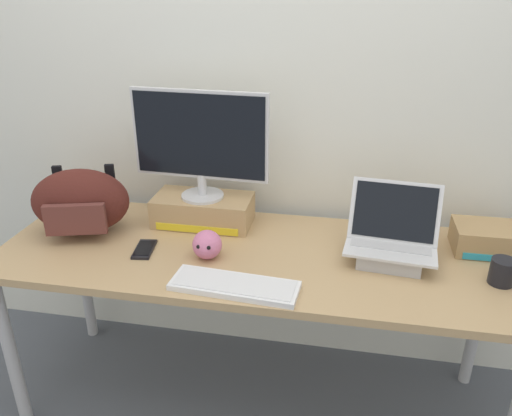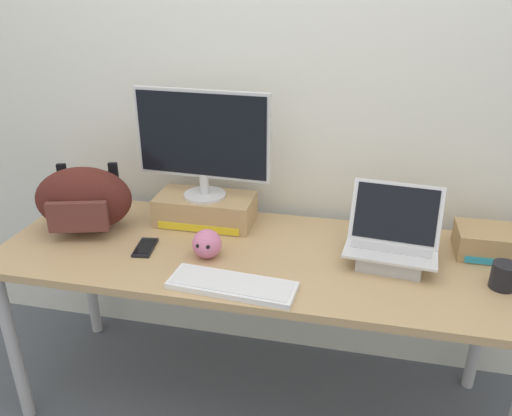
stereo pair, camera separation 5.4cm
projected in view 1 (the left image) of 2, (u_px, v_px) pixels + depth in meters
name	position (u px, v px, depth m)	size (l,w,h in m)	color
ground_plane	(256.00, 399.00, 2.20)	(20.00, 20.00, 0.00)	#515660
back_wall	(276.00, 78.00, 2.07)	(7.00, 0.10, 2.60)	silver
desk	(256.00, 267.00, 1.93)	(1.94, 0.70, 0.73)	tan
toner_box_yellow	(203.00, 210.00, 2.10)	(0.40, 0.21, 0.12)	tan
desktop_monitor	(200.00, 141.00, 1.98)	(0.55, 0.17, 0.44)	silver
open_laptop	(391.00, 246.00, 1.82)	(0.34, 0.26, 0.27)	#ADADB2
external_keyboard	(235.00, 285.00, 1.67)	(0.43, 0.17, 0.02)	white
messenger_backpack	(81.00, 202.00, 1.99)	(0.42, 0.30, 0.27)	#4C1E19
coffee_mug	(503.00, 272.00, 1.68)	(0.12, 0.08, 0.09)	black
cell_phone	(144.00, 249.00, 1.90)	(0.09, 0.15, 0.01)	black
plush_toy	(207.00, 245.00, 1.84)	(0.11, 0.11, 0.11)	#CC7099
toner_box_cyan	(498.00, 239.00, 1.88)	(0.32, 0.18, 0.10)	#A88456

